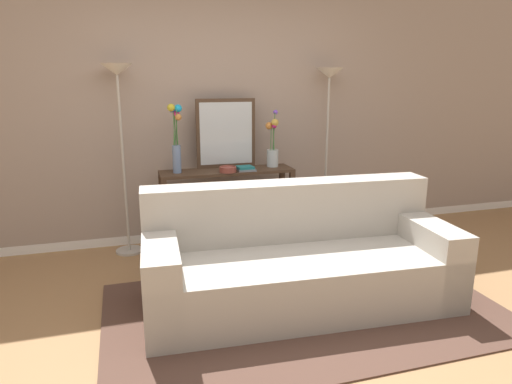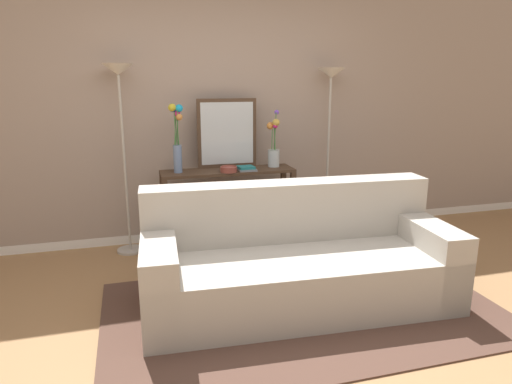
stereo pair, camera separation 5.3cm
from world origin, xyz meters
TOP-DOWN VIEW (x-y plane):
  - ground_plane at (0.00, 0.00)m, footprint 16.00×16.00m
  - back_wall at (0.00, 2.15)m, footprint 12.00×0.15m
  - area_rug at (0.32, 0.29)m, footprint 2.86×1.67m
  - couch at (0.32, 0.45)m, footprint 2.31×1.04m
  - console_table at (0.08, 1.77)m, footprint 1.31×0.35m
  - floor_lamp_left at (-0.89, 1.87)m, footprint 0.28×0.28m
  - floor_lamp_right at (1.20, 1.87)m, footprint 0.28×0.28m
  - wall_mirror at (0.11, 1.91)m, footprint 0.60×0.02m
  - vase_tall_flowers at (-0.40, 1.77)m, footprint 0.14×0.11m
  - vase_short_flowers at (0.57, 1.80)m, footprint 0.13×0.13m
  - fruit_bowl at (0.07, 1.66)m, footprint 0.16×0.16m
  - book_stack at (0.25, 1.68)m, footprint 0.18×0.16m
  - book_row_under_console at (-0.27, 1.77)m, footprint 0.36×0.17m

SIDE VIEW (x-z plane):
  - ground_plane at x=0.00m, z-range -0.02..0.00m
  - area_rug at x=0.32m, z-range 0.00..0.01m
  - book_row_under_console at x=-0.27m, z-range -0.01..0.12m
  - couch at x=0.32m, z-range -0.13..0.75m
  - console_table at x=0.08m, z-range 0.15..0.94m
  - book_stack at x=0.25m, z-range 0.79..0.83m
  - fruit_bowl at x=0.07m, z-range 0.79..0.84m
  - vase_short_flowers at x=0.57m, z-range 0.70..1.27m
  - wall_mirror at x=0.11m, z-range 0.79..1.47m
  - vase_tall_flowers at x=-0.40m, z-range 0.81..1.46m
  - floor_lamp_right at x=1.20m, z-range 0.51..2.27m
  - floor_lamp_left at x=-0.89m, z-range 0.51..2.30m
  - back_wall at x=0.00m, z-range 0.00..2.87m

